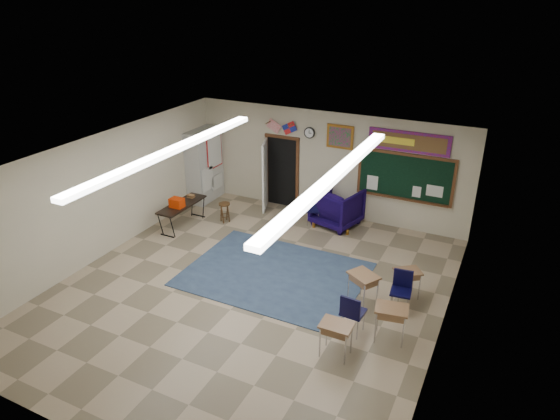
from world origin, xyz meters
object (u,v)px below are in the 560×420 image
at_px(folding_table, 182,214).
at_px(wooden_stool, 225,212).
at_px(student_desk_front_left, 363,288).
at_px(student_desk_front_right, 407,282).
at_px(wingback_armchair, 337,207).

xyz_separation_m(folding_table, wooden_stool, (0.89, 0.75, -0.07)).
distance_m(folding_table, wooden_stool, 1.17).
xyz_separation_m(student_desk_front_left, folding_table, (-5.57, 1.37, -0.04)).
bearing_deg(wooden_stool, folding_table, -139.98).
distance_m(student_desk_front_right, folding_table, 6.37).
bearing_deg(folding_table, wingback_armchair, 27.99).
relative_size(student_desk_front_left, student_desk_front_right, 1.11).
bearing_deg(wingback_armchair, folding_table, 41.86).
bearing_deg(wingback_armchair, wooden_stool, 37.27).
height_order(student_desk_front_right, folding_table, folding_table).
relative_size(wingback_armchair, student_desk_front_left, 1.58).
bearing_deg(student_desk_front_left, wooden_stool, -173.18).
bearing_deg(folding_table, wooden_stool, 40.35).
xyz_separation_m(wingback_armchair, wooden_stool, (-2.87, -1.22, -0.25)).
xyz_separation_m(student_desk_front_left, wooden_stool, (-4.68, 2.12, -0.11)).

